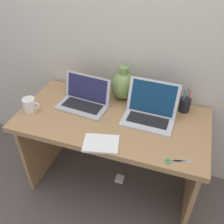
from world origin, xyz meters
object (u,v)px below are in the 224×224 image
(scissors, at_px, (173,161))
(power_brick, at_px, (120,179))
(laptop_left, at_px, (85,98))
(laptop_right, at_px, (150,109))
(notebook_stack, at_px, (101,143))
(green_vase, at_px, (123,85))
(pen_cup, at_px, (185,105))
(coffee_mug, at_px, (30,105))

(scissors, relative_size, power_brick, 2.08)
(laptop_left, xyz_separation_m, power_brick, (0.29, -0.04, -0.75))
(laptop_right, xyz_separation_m, power_brick, (-0.19, -0.04, -0.76))
(notebook_stack, relative_size, scissors, 1.46)
(power_brick, bearing_deg, green_vase, 104.30)
(power_brick, bearing_deg, scissors, -38.06)
(scissors, bearing_deg, laptop_left, 152.98)
(pen_cup, height_order, scissors, pen_cup)
(coffee_mug, bearing_deg, scissors, -8.78)
(green_vase, relative_size, scissors, 1.75)
(notebook_stack, relative_size, power_brick, 3.03)
(laptop_right, bearing_deg, notebook_stack, -122.41)
(laptop_right, xyz_separation_m, coffee_mug, (-0.82, -0.19, -0.02))
(coffee_mug, bearing_deg, pen_cup, 18.50)
(pen_cup, relative_size, scissors, 1.28)
(laptop_right, distance_m, green_vase, 0.30)
(laptop_left, xyz_separation_m, coffee_mug, (-0.34, -0.19, -0.01))
(coffee_mug, height_order, scissors, coffee_mug)
(laptop_right, xyz_separation_m, notebook_stack, (-0.22, -0.35, -0.06))
(laptop_right, relative_size, power_brick, 4.98)
(notebook_stack, relative_size, coffee_mug, 1.67)
(power_brick, bearing_deg, pen_cup, 26.03)
(laptop_right, distance_m, scissors, 0.41)
(pen_cup, bearing_deg, scissors, -91.02)
(green_vase, distance_m, coffee_mug, 0.68)
(coffee_mug, bearing_deg, laptop_right, 13.30)
(notebook_stack, bearing_deg, green_vase, 92.02)
(laptop_right, height_order, pen_cup, laptop_right)
(coffee_mug, relative_size, power_brick, 1.81)
(pen_cup, height_order, power_brick, pen_cup)
(notebook_stack, distance_m, pen_cup, 0.67)
(notebook_stack, xyz_separation_m, scissors, (0.43, 0.00, -0.00))
(green_vase, bearing_deg, power_brick, -75.70)
(notebook_stack, bearing_deg, laptop_left, 126.10)
(laptop_left, bearing_deg, pen_cup, 12.46)
(laptop_left, distance_m, coffee_mug, 0.39)
(power_brick, bearing_deg, coffee_mug, -166.69)
(laptop_left, distance_m, power_brick, 0.81)
(laptop_left, height_order, laptop_right, laptop_right)
(coffee_mug, bearing_deg, laptop_left, 29.61)
(laptop_left, bearing_deg, power_brick, -8.23)
(laptop_right, height_order, notebook_stack, laptop_right)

